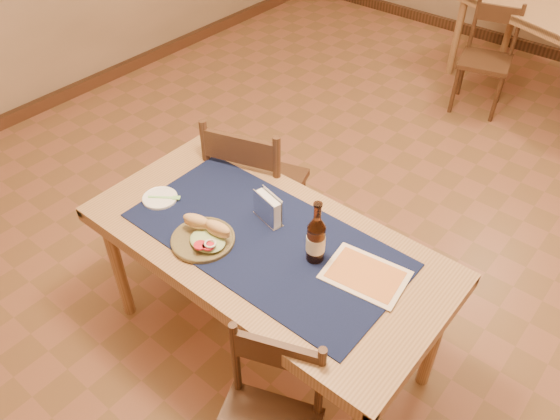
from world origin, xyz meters
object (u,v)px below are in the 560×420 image
Objects in this scene: chair_main_far at (255,187)px; main_table at (265,253)px; beer_bottle at (316,239)px; sandwich_plate at (205,236)px; napkin_holder at (268,209)px.

main_table is at bearing -44.00° from chair_main_far.
beer_bottle reaches higher than chair_main_far.
sandwich_plate is (0.29, -0.64, 0.28)m from chair_main_far.
beer_bottle is 0.31m from napkin_holder.
sandwich_plate is 0.48m from beer_bottle.
beer_bottle is at bearing 10.59° from main_table.
chair_main_far is at bearing 149.53° from beer_bottle.
napkin_holder is (-0.30, 0.06, -0.04)m from beer_bottle.
beer_bottle is (0.42, 0.22, 0.08)m from sandwich_plate.
main_table is 9.66× the size of napkin_holder.
beer_bottle is (0.23, 0.04, 0.20)m from main_table.
chair_main_far is at bearing 114.80° from sandwich_plate.
sandwich_plate reaches higher than main_table.
chair_main_far is 0.63m from napkin_holder.
sandwich_plate is 0.93× the size of beer_bottle.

